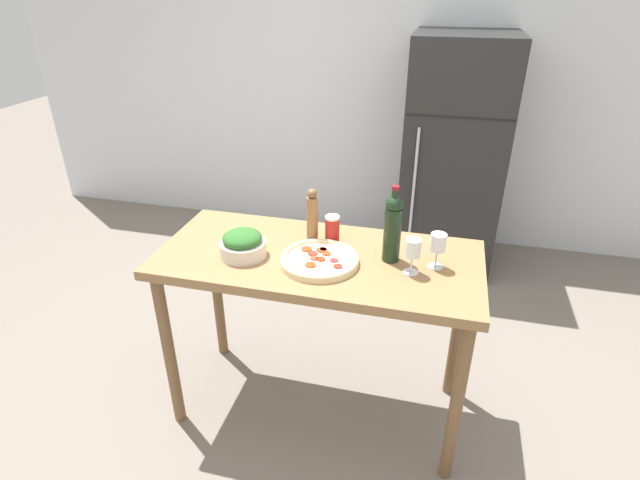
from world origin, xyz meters
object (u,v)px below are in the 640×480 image
wine_glass_far (438,244)px  salt_canister (332,229)px  pepper_mill (312,216)px  homemade_pizza (319,260)px  wine_bottle (393,227)px  refrigerator (453,157)px  wine_glass_near (413,250)px  salad_bowl (243,244)px

wine_glass_far → salt_canister: wine_glass_far is taller
pepper_mill → homemade_pizza: size_ratio=0.75×
wine_bottle → salt_canister: 0.32m
refrigerator → pepper_mill: bearing=-111.1°
salt_canister → refrigerator: bearing=71.8°
refrigerator → homemade_pizza: bearing=-106.5°
pepper_mill → salt_canister: size_ratio=1.93×
pepper_mill → wine_glass_far: bearing=-10.5°
wine_bottle → pepper_mill: 0.39m
wine_glass_near → wine_glass_far: bearing=36.9°
wine_bottle → refrigerator: bearing=81.8°
refrigerator → homemade_pizza: (-0.54, -1.83, 0.08)m
wine_bottle → wine_glass_near: 0.14m
homemade_pizza → wine_glass_far: bearing=10.7°
wine_bottle → homemade_pizza: bearing=-159.9°
wine_bottle → salt_canister: size_ratio=2.58×
wine_bottle → salad_bowl: size_ratio=1.68×
salad_bowl → homemade_pizza: size_ratio=0.60×
homemade_pizza → salad_bowl: bearing=-177.3°
pepper_mill → salt_canister: bearing=2.2°
wine_bottle → wine_glass_far: bearing=-4.5°
refrigerator → pepper_mill: refrigerator is taller
wine_bottle → salad_bowl: wine_bottle is taller
wine_bottle → pepper_mill: size_ratio=1.34×
refrigerator → homemade_pizza: size_ratio=4.93×
salt_canister → salad_bowl: bearing=-148.3°
wine_glass_far → salt_canister: 0.50m
refrigerator → salt_canister: size_ratio=12.63×
wine_glass_near → salt_canister: 0.43m
wine_glass_far → salad_bowl: wine_glass_far is taller
salad_bowl → refrigerator: bearing=64.3°
refrigerator → wine_bottle: (-0.25, -1.72, 0.22)m
wine_glass_near → salad_bowl: 0.74m
salt_canister → wine_glass_far: bearing=-13.0°
refrigerator → wine_bottle: 1.75m
wine_glass_far → wine_glass_near: bearing=-143.1°
pepper_mill → homemade_pizza: 0.24m
wine_glass_far → salad_bowl: (-0.84, -0.11, -0.06)m
wine_glass_far → salt_canister: size_ratio=1.18×
refrigerator → salt_canister: 1.72m
refrigerator → wine_glass_far: size_ratio=10.74×
wine_glass_near → homemade_pizza: 0.40m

